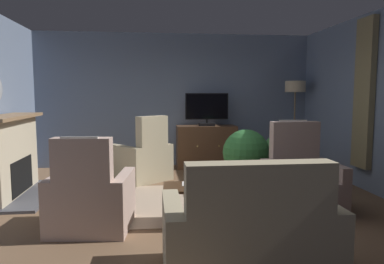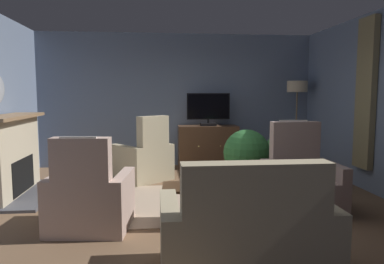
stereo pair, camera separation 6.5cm
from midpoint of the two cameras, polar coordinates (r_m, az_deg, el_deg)
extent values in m
cube|color=brown|center=(5.12, -0.69, -11.98)|extent=(6.47, 6.53, 0.04)
cube|color=slate|center=(7.87, -2.90, 5.05)|extent=(6.47, 0.10, 2.85)
cube|color=#8E7F56|center=(6.40, 25.37, 5.50)|extent=(0.10, 0.44, 2.39)
cube|color=tan|center=(5.27, -5.22, -11.18)|extent=(2.33, 1.96, 0.01)
cube|color=#4C4C51|center=(6.14, -23.73, -9.04)|extent=(0.50, 1.75, 0.04)
cube|color=beige|center=(6.14, -27.36, -3.68)|extent=(0.36, 1.55, 1.20)
cube|color=black|center=(6.14, -26.00, -6.25)|extent=(0.10, 0.87, 0.52)
cube|color=#93704C|center=(6.06, -27.30, 2.13)|extent=(0.48, 1.71, 0.05)
cube|color=#402A1C|center=(7.74, 2.02, -5.36)|extent=(1.20, 0.43, 0.06)
cube|color=brown|center=(7.67, 2.04, -2.32)|extent=(1.26, 0.49, 0.89)
sphere|color=tan|center=(7.38, 0.60, -2.30)|extent=(0.03, 0.03, 0.03)
sphere|color=tan|center=(7.45, 4.05, -2.24)|extent=(0.03, 0.03, 0.03)
cube|color=black|center=(7.57, 2.10, 1.20)|extent=(0.32, 0.20, 0.06)
cylinder|color=black|center=(7.56, 2.11, 1.73)|extent=(0.04, 0.04, 0.08)
cube|color=black|center=(7.54, 2.12, 4.10)|extent=(0.90, 0.05, 0.55)
cube|color=black|center=(7.52, 2.15, 4.09)|extent=(0.86, 0.01, 0.51)
cube|color=#422B19|center=(4.36, 1.85, -8.71)|extent=(1.06, 0.55, 0.03)
cylinder|color=#422B19|center=(4.67, 7.42, -10.73)|extent=(0.04, 0.04, 0.44)
cylinder|color=#422B19|center=(4.60, -4.27, -10.98)|extent=(0.04, 0.04, 0.44)
cylinder|color=#422B19|center=(4.31, 8.38, -12.21)|extent=(0.04, 0.04, 0.44)
cylinder|color=#422B19|center=(4.23, -4.37, -12.52)|extent=(0.04, 0.04, 0.44)
cube|color=black|center=(4.23, 2.38, -8.83)|extent=(0.17, 0.14, 0.02)
cube|color=silver|center=(4.44, -0.05, -8.21)|extent=(0.32, 0.25, 0.01)
cube|color=tan|center=(3.35, 8.11, -17.85)|extent=(1.15, 0.90, 0.43)
cube|color=tan|center=(2.85, 10.06, -10.93)|extent=(1.15, 0.20, 0.63)
cube|color=tan|center=(3.21, -3.69, -16.72)|extent=(0.15, 0.90, 0.65)
cube|color=tan|center=(3.52, 18.84, -14.98)|extent=(0.15, 0.90, 0.65)
cube|color=#B2A899|center=(3.14, 11.32, -13.02)|extent=(0.37, 0.18, 0.36)
cube|color=#A3897F|center=(5.09, 16.71, -9.48)|extent=(0.67, 0.81, 0.45)
cube|color=#A3897F|center=(5.25, 15.57, -2.37)|extent=(0.67, 0.18, 0.73)
cube|color=#A3897F|center=(5.23, 20.82, -8.07)|extent=(0.13, 0.81, 0.65)
cube|color=#A3897F|center=(4.92, 12.41, -8.68)|extent=(0.13, 0.81, 0.65)
cube|color=white|center=(5.29, 15.37, 0.59)|extent=(0.41, 0.02, 0.24)
cube|color=tan|center=(6.67, -8.31, -5.56)|extent=(0.97, 1.01, 0.46)
cube|color=tan|center=(6.32, -6.63, -0.75)|extent=(0.57, 0.51, 0.72)
cube|color=tan|center=(6.44, -10.86, -5.10)|extent=(0.62, 0.72, 0.66)
cube|color=tan|center=(6.87, -5.95, -4.34)|extent=(0.62, 0.72, 0.66)
cube|color=#BC9E8E|center=(4.47, -15.94, -11.70)|extent=(0.71, 0.90, 0.44)
cube|color=#BC9E8E|center=(4.03, -17.45, -5.58)|extent=(0.64, 0.25, 0.67)
cube|color=#BC9E8E|center=(4.56, -20.62, -10.20)|extent=(0.22, 0.85, 0.64)
cube|color=#BC9E8E|center=(4.36, -11.11, -10.68)|extent=(0.22, 0.85, 0.64)
cube|color=white|center=(3.92, -17.86, -2.44)|extent=(0.39, 0.06, 0.24)
cylinder|color=#3D4C5B|center=(6.47, 13.30, -6.45)|extent=(0.30, 0.30, 0.36)
sphere|color=#3D7F42|center=(6.39, 13.39, -2.75)|extent=(0.54, 0.54, 0.54)
cylinder|color=#99664C|center=(6.01, 8.17, -7.71)|extent=(0.42, 0.42, 0.28)
sphere|color=#2D6B33|center=(5.92, 8.23, -3.24)|extent=(0.76, 0.76, 0.76)
cylinder|color=#4C4233|center=(8.11, 15.49, -5.13)|extent=(0.34, 0.34, 0.04)
cylinder|color=olive|center=(8.00, 15.65, 0.37)|extent=(0.03, 0.03, 1.60)
cylinder|color=beige|center=(7.96, 15.84, 6.95)|extent=(0.42, 0.42, 0.23)
camera|label=1|loc=(0.03, -90.37, -0.04)|focal=33.63mm
camera|label=2|loc=(0.03, 89.63, 0.04)|focal=33.63mm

